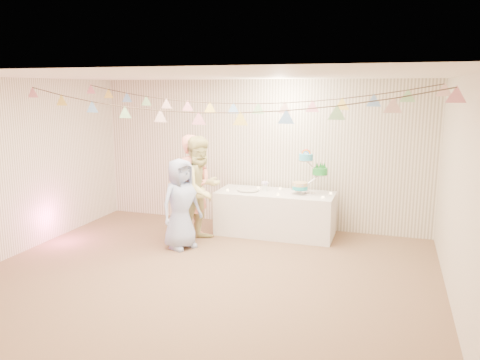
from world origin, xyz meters
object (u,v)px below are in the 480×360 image
(table, at_px, (275,213))
(cake_stand, at_px, (309,172))
(person_adult_a, at_px, (194,188))
(person_child, at_px, (181,204))
(person_adult_b, at_px, (201,189))

(table, xyz_separation_m, cake_stand, (0.55, 0.05, 0.73))
(person_adult_a, bearing_deg, person_child, -164.64)
(person_adult_a, relative_size, person_child, 1.22)
(person_child, bearing_deg, table, -19.12)
(person_adult_a, distance_m, person_child, 0.51)
(table, distance_m, person_child, 1.69)
(person_adult_a, height_order, person_adult_b, person_adult_a)
(table, xyz_separation_m, person_child, (-1.22, -1.11, 0.34))
(table, distance_m, person_adult_b, 1.36)
(person_adult_a, xyz_separation_m, person_child, (-0.02, -0.48, -0.16))
(cake_stand, bearing_deg, person_adult_b, -155.09)
(person_adult_b, bearing_deg, table, -36.62)
(person_child, bearing_deg, cake_stand, -28.20)
(cake_stand, distance_m, person_adult_b, 1.79)
(person_child, bearing_deg, person_adult_b, 7.46)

